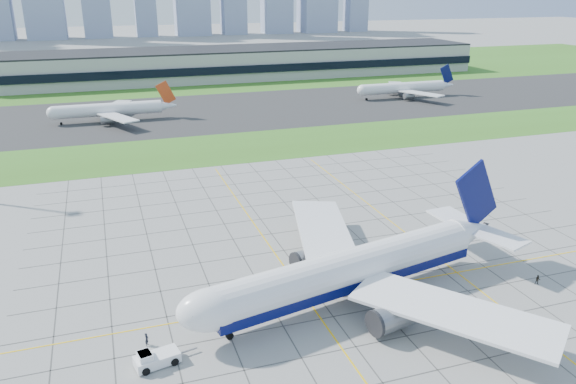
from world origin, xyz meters
The scene contains 12 objects.
ground centered at (0.00, 0.00, 0.00)m, with size 1400.00×1400.00×0.00m, color #9A9A95.
grass_median centered at (0.00, 90.00, 0.02)m, with size 700.00×35.00×0.04m, color #38651C.
asphalt_taxiway centered at (0.00, 145.00, 0.03)m, with size 700.00×75.00×0.04m, color #383838.
grass_far centered at (0.00, 255.00, 0.02)m, with size 700.00×145.00×0.04m, color #38651C.
apron_markings centered at (0.43, 11.09, 0.02)m, with size 120.00×130.00×0.03m.
terminal centered at (40.00, 229.87, 7.89)m, with size 260.00×43.00×15.80m.
airliner centered at (-3.49, -4.19, 5.26)m, with size 60.40×60.57×19.23m.
pushback_tug centered at (-34.87, -11.23, 1.06)m, with size 8.65×3.97×2.38m.
crew_near centered at (-35.46, -6.41, 0.98)m, with size 0.71×0.47×1.96m, color black.
crew_far centered at (28.38, -9.87, 0.85)m, with size 0.83×0.65×1.71m, color black.
distant_jet_1 centered at (-34.80, 139.55, 4.49)m, with size 43.86×42.66×14.08m.
distant_jet_2 centered at (91.77, 146.76, 4.49)m, with size 45.94×42.66×14.08m.
Camera 1 is at (-37.93, -75.33, 47.10)m, focal length 35.00 mm.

